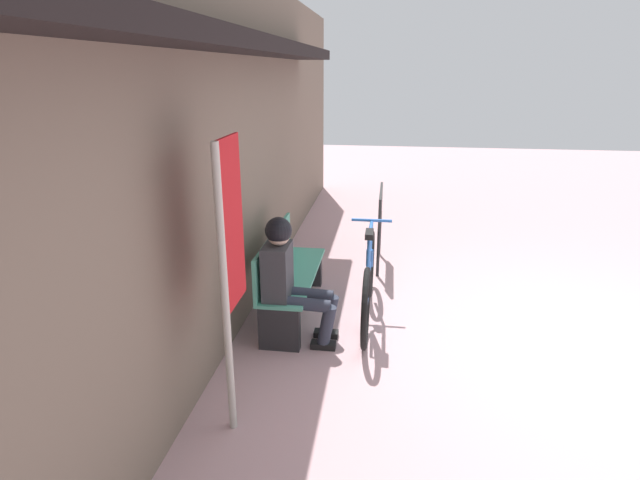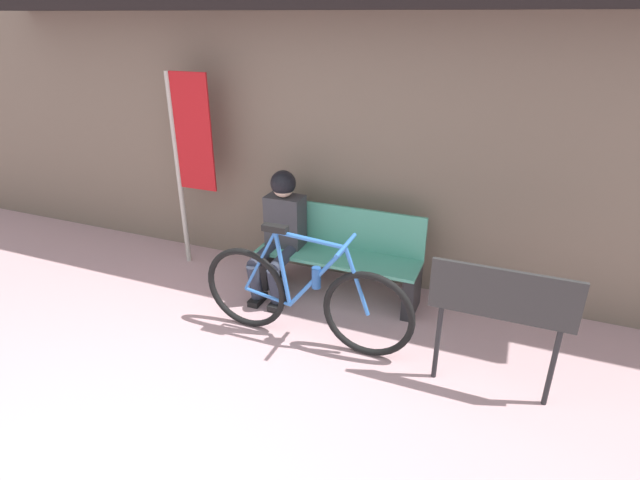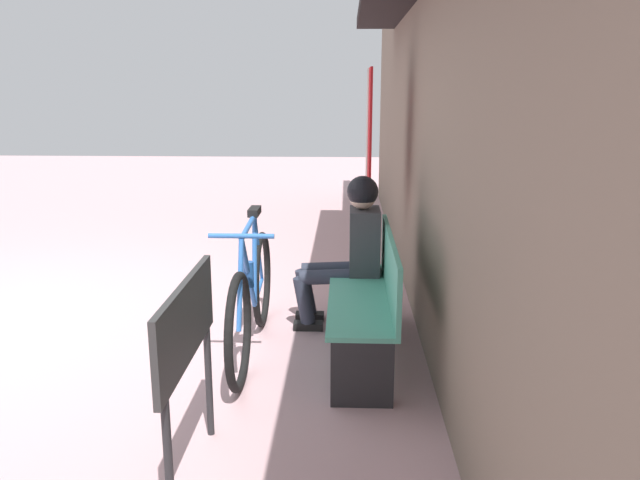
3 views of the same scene
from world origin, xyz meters
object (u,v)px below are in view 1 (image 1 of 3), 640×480
object	(u,v)px
banner_pole	(230,250)
park_bench_near	(289,277)
bicycle	(369,281)
person_seated	(289,273)
signboard	(380,210)

from	to	relation	value
banner_pole	park_bench_near	bearing A→B (deg)	-1.69
bicycle	banner_pole	distance (m)	1.97
person_seated	banner_pole	bearing A→B (deg)	171.16
park_bench_near	banner_pole	world-z (taller)	banner_pole
bicycle	banner_pole	xyz separation A→B (m)	(-1.57, 0.83, 0.85)
person_seated	signboard	world-z (taller)	person_seated
park_bench_near	person_seated	world-z (taller)	person_seated
person_seated	signboard	size ratio (longest dim) A/B	1.21
signboard	banner_pole	bearing A→B (deg)	163.32
banner_pole	bicycle	bearing A→B (deg)	-27.90
bicycle	person_seated	distance (m)	0.89
banner_pole	signboard	bearing A→B (deg)	-16.68
park_bench_near	signboard	xyz separation A→B (m)	(1.42, -0.85, 0.33)
park_bench_near	signboard	distance (m)	1.69
park_bench_near	banner_pole	xyz separation A→B (m)	(-1.58, 0.05, 0.86)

